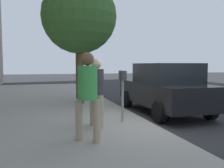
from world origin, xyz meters
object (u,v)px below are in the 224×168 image
(parking_meter, at_px, (123,85))
(pedestrian_at_meter, at_px, (96,87))
(street_tree, at_px, (79,17))
(pedestrian_bystander, at_px, (88,89))
(parked_sedan_near, at_px, (164,88))

(parking_meter, distance_m, pedestrian_at_meter, 0.88)
(pedestrian_at_meter, distance_m, street_tree, 4.66)
(pedestrian_at_meter, bearing_deg, parking_meter, 3.99)
(pedestrian_bystander, relative_size, parked_sedan_near, 0.41)
(pedestrian_at_meter, xyz_separation_m, parked_sedan_near, (1.86, -2.89, -0.26))
(pedestrian_at_meter, bearing_deg, parked_sedan_near, 14.00)
(parking_meter, bearing_deg, pedestrian_bystander, 139.45)
(pedestrian_bystander, bearing_deg, parked_sedan_near, -13.65)
(parking_meter, relative_size, pedestrian_at_meter, 0.82)
(pedestrian_at_meter, distance_m, pedestrian_bystander, 1.18)
(parking_meter, relative_size, street_tree, 0.28)
(pedestrian_bystander, distance_m, street_tree, 5.62)
(parked_sedan_near, bearing_deg, pedestrian_bystander, 131.79)
(pedestrian_at_meter, distance_m, parked_sedan_near, 3.45)
(parked_sedan_near, bearing_deg, pedestrian_at_meter, 122.79)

